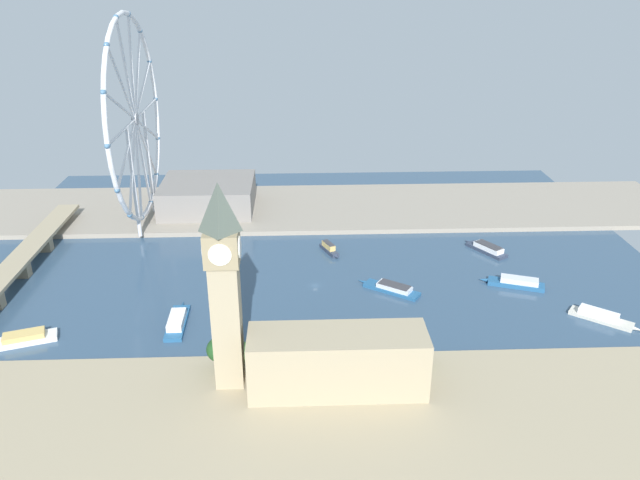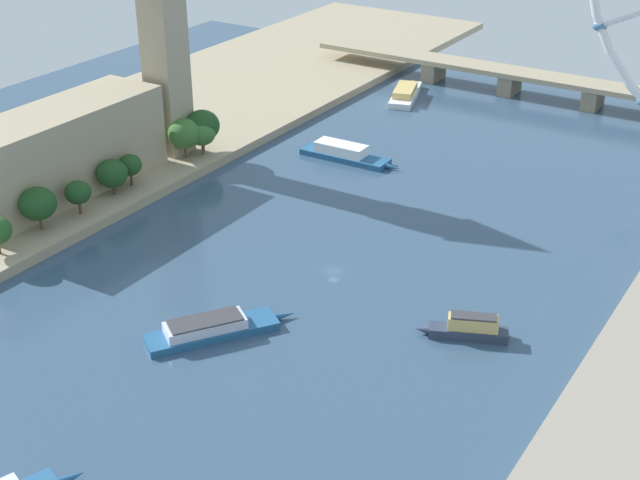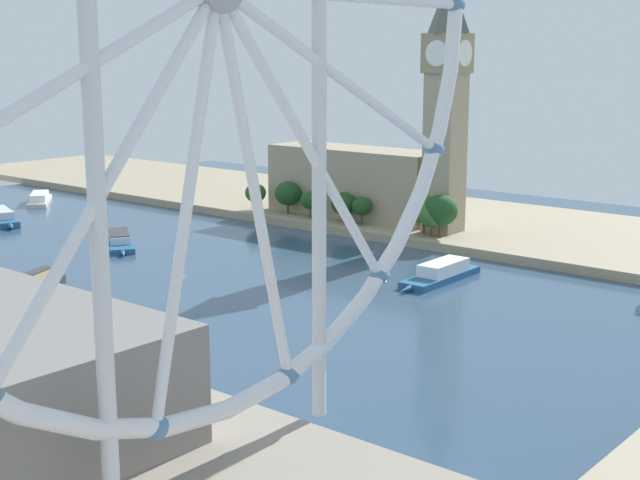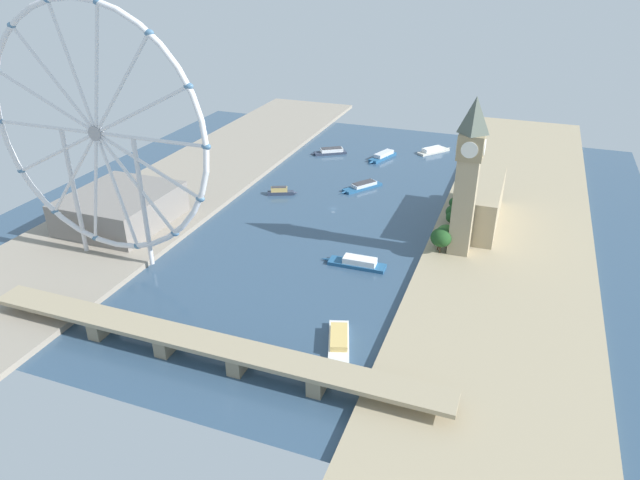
% 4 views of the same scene
% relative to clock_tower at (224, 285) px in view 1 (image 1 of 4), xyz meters
% --- Properties ---
extents(ground_plane, '(397.65, 397.65, 0.00)m').
position_rel_clock_tower_xyz_m(ground_plane, '(86.83, -37.41, -47.94)').
color(ground_plane, '#334C66').
extents(riverbank_left, '(90.00, 520.00, 3.00)m').
position_rel_clock_tower_xyz_m(riverbank_left, '(-26.99, -37.41, -46.44)').
color(riverbank_left, tan).
rests_on(riverbank_left, ground_plane).
extents(riverbank_right, '(90.00, 520.00, 3.00)m').
position_rel_clock_tower_xyz_m(riverbank_right, '(200.66, -37.41, -46.44)').
color(riverbank_right, gray).
rests_on(riverbank_right, ground_plane).
extents(clock_tower, '(13.92, 13.92, 86.35)m').
position_rel_clock_tower_xyz_m(clock_tower, '(0.00, 0.00, 0.00)').
color(clock_tower, tan).
rests_on(clock_tower, riverbank_left).
extents(parliament_block, '(22.00, 70.86, 25.68)m').
position_rel_clock_tower_xyz_m(parliament_block, '(-6.30, -43.43, -32.10)').
color(parliament_block, tan).
rests_on(parliament_block, riverbank_left).
extents(tree_row_embankment, '(13.00, 95.97, 14.48)m').
position_rel_clock_tower_xyz_m(tree_row_embankment, '(9.10, -25.45, -37.01)').
color(tree_row_embankment, '#513823').
rests_on(tree_row_embankment, riverbank_left).
extents(ferris_wheel, '(128.87, 3.20, 133.17)m').
position_rel_clock_tower_xyz_m(ferris_wheel, '(173.61, 71.46, 24.21)').
color(ferris_wheel, silver).
rests_on(ferris_wheel, riverbank_right).
extents(riverside_hall, '(55.66, 63.18, 19.48)m').
position_rel_clock_tower_xyz_m(riverside_hall, '(199.32, 34.04, -35.20)').
color(riverside_hall, gray).
rests_on(riverside_hall, riverbank_right).
extents(river_bridge, '(209.65, 13.96, 9.92)m').
position_rel_clock_tower_xyz_m(river_bridge, '(86.83, 128.41, -40.46)').
color(river_bridge, tan).
rests_on(river_bridge, ground_plane).
extents(tour_boat_0, '(36.58, 9.21, 5.34)m').
position_rel_clock_tower_xyz_m(tour_boat_0, '(49.25, 30.77, -45.78)').
color(tour_boat_0, '#235684').
rests_on(tour_boat_0, ground_plane).
extents(tour_boat_1, '(17.17, 34.31, 5.24)m').
position_rel_clock_tower_xyz_m(tour_boat_1, '(81.95, -146.70, -45.73)').
color(tour_boat_1, '#235684').
rests_on(tour_boat_1, ground_plane).
extents(tour_boat_2, '(24.59, 32.59, 4.59)m').
position_rel_clock_tower_xyz_m(tour_boat_2, '(78.71, -78.34, -46.08)').
color(tour_boat_2, '#235684').
rests_on(tour_boat_2, ground_plane).
extents(tour_boat_3, '(29.02, 21.14, 5.20)m').
position_rel_clock_tower_xyz_m(tour_boat_3, '(126.16, -143.48, -45.75)').
color(tour_boat_3, '#2D384C').
rests_on(tour_boat_3, ground_plane).
extents(tour_boat_4, '(18.10, 36.61, 5.02)m').
position_rel_clock_tower_xyz_m(tour_boat_4, '(36.37, 100.42, -45.91)').
color(tour_boat_4, white).
rests_on(tour_boat_4, ground_plane).
extents(tour_boat_5, '(25.12, 30.02, 4.74)m').
position_rel_clock_tower_xyz_m(tour_boat_5, '(45.83, -176.77, -45.98)').
color(tour_boat_5, beige).
rests_on(tour_boat_5, ground_plane).
extents(tour_boat_6, '(20.79, 11.70, 5.97)m').
position_rel_clock_tower_xyz_m(tour_boat_6, '(129.18, -47.39, -45.52)').
color(tour_boat_6, '#2D384C').
rests_on(tour_boat_6, ground_plane).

